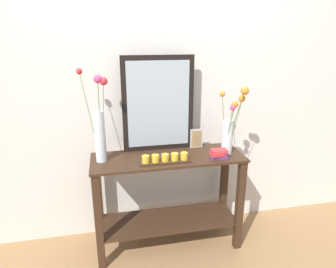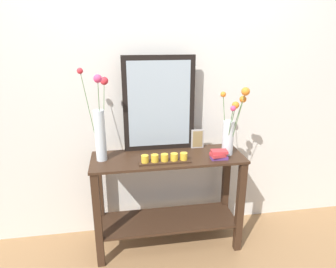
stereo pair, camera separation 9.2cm
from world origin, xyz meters
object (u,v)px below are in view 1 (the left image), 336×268
(mirror_leaning, at_px, (158,104))
(candle_tray, at_px, (165,159))
(console_table, at_px, (168,192))
(picture_frame_small, at_px, (196,138))
(tall_vase_left, at_px, (100,127))
(book_stack, at_px, (219,154))
(vase_right, at_px, (230,128))

(mirror_leaning, relative_size, candle_tray, 1.97)
(console_table, distance_m, picture_frame_small, 0.51)
(mirror_leaning, bearing_deg, picture_frame_small, -4.96)
(candle_tray, relative_size, picture_frame_small, 2.41)
(tall_vase_left, bearing_deg, mirror_leaning, 18.16)
(candle_tray, bearing_deg, console_table, 67.74)
(candle_tray, xyz_separation_m, book_stack, (0.42, -0.00, 0.01))
(console_table, relative_size, tall_vase_left, 1.74)
(picture_frame_small, distance_m, book_stack, 0.29)
(tall_vase_left, relative_size, vase_right, 1.25)
(mirror_leaning, distance_m, candle_tray, 0.46)
(tall_vase_left, distance_m, picture_frame_small, 0.82)
(mirror_leaning, xyz_separation_m, tall_vase_left, (-0.47, -0.15, -0.12))
(picture_frame_small, xyz_separation_m, book_stack, (0.10, -0.26, -0.05))
(console_table, bearing_deg, picture_frame_small, 28.20)
(candle_tray, distance_m, picture_frame_small, 0.42)
(picture_frame_small, height_order, book_stack, picture_frame_small)
(candle_tray, relative_size, book_stack, 2.88)
(console_table, bearing_deg, tall_vase_left, 177.42)
(console_table, xyz_separation_m, book_stack, (0.38, -0.11, 0.35))
(tall_vase_left, relative_size, book_stack, 5.10)
(candle_tray, bearing_deg, picture_frame_small, 38.70)
(mirror_leaning, height_order, tall_vase_left, mirror_leaning)
(mirror_leaning, relative_size, book_stack, 5.67)
(console_table, distance_m, book_stack, 0.53)
(console_table, distance_m, tall_vase_left, 0.78)
(vase_right, bearing_deg, picture_frame_small, 138.55)
(picture_frame_small, bearing_deg, book_stack, -69.10)
(tall_vase_left, bearing_deg, console_table, -2.58)
(mirror_leaning, distance_m, vase_right, 0.60)
(console_table, relative_size, vase_right, 2.17)
(console_table, height_order, candle_tray, candle_tray)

